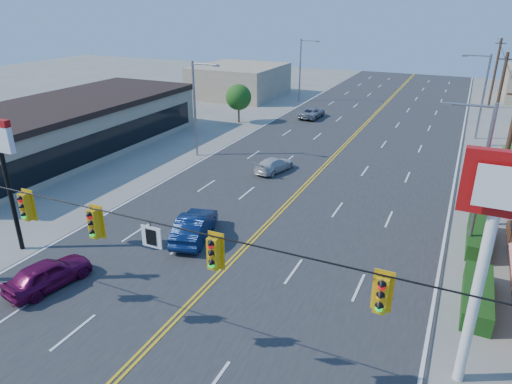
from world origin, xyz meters
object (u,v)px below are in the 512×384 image
at_px(car_white, 274,165).
at_px(car_silver, 312,113).
at_px(pizza_hut_sign, 2,158).
at_px(signal_span, 121,244).
at_px(kfc_pylon, 491,228).
at_px(car_magenta, 49,275).
at_px(car_blue, 195,227).

distance_m(car_white, car_silver, 18.57).
xyz_separation_m(pizza_hut_sign, car_white, (7.74, 16.93, -4.63)).
bearing_deg(car_silver, car_white, 101.73).
xyz_separation_m(signal_span, pizza_hut_sign, (-10.88, 4.00, 0.30)).
bearing_deg(kfc_pylon, car_magenta, -173.55).
distance_m(signal_span, car_blue, 10.26).
xyz_separation_m(signal_span, car_blue, (-2.93, 8.92, -4.14)).
distance_m(pizza_hut_sign, car_blue, 10.35).
height_order(car_magenta, car_white, car_magenta).
xyz_separation_m(signal_span, car_magenta, (-6.58, 2.00, -4.20)).
height_order(car_magenta, car_silver, car_magenta).
bearing_deg(car_magenta, car_white, -89.68).
relative_size(car_magenta, car_blue, 0.89).
bearing_deg(signal_span, car_magenta, 163.09).
bearing_deg(car_blue, car_white, -104.30).
relative_size(car_magenta, car_silver, 0.92).
bearing_deg(signal_span, kfc_pylon, 19.78).
bearing_deg(signal_span, car_white, 98.52).
height_order(kfc_pylon, car_magenta, kfc_pylon).
relative_size(car_magenta, car_white, 1.05).
bearing_deg(kfc_pylon, car_blue, 160.71).
height_order(signal_span, car_silver, signal_span).
bearing_deg(car_blue, kfc_pylon, 145.42).
bearing_deg(car_blue, car_silver, -99.22).
height_order(pizza_hut_sign, car_magenta, pizza_hut_sign).
bearing_deg(pizza_hut_sign, car_magenta, -24.93).
distance_m(pizza_hut_sign, car_white, 19.19).
height_order(signal_span, kfc_pylon, signal_span).
bearing_deg(car_white, kfc_pylon, 143.48).
height_order(kfc_pylon, pizza_hut_sign, kfc_pylon).
distance_m(car_blue, car_white, 12.02).
relative_size(kfc_pylon, car_silver, 1.95).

